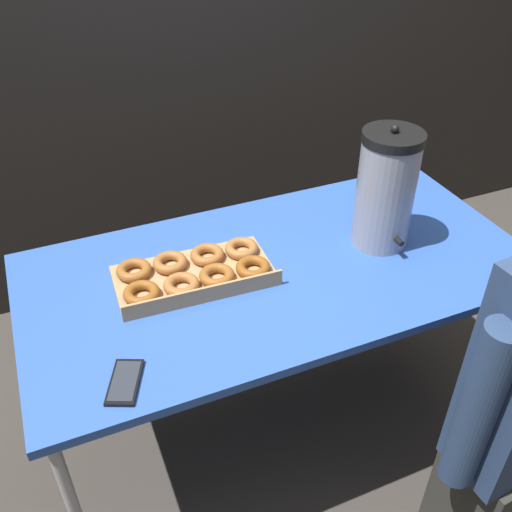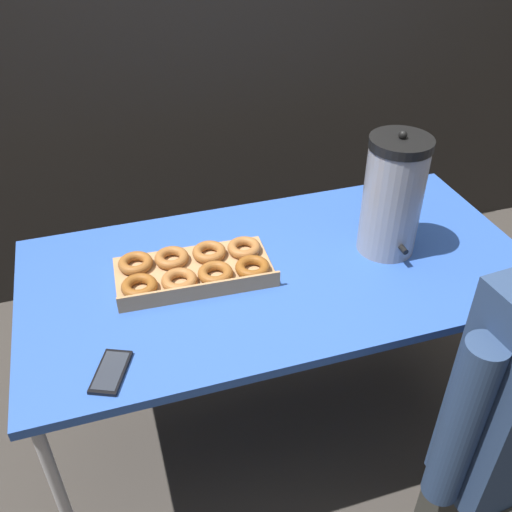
# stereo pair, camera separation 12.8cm
# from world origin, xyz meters

# --- Properties ---
(ground_plane) EXTENTS (12.00, 12.00, 0.00)m
(ground_plane) POSITION_xyz_m (0.00, 0.00, 0.00)
(ground_plane) COLOR #3D3833
(folding_table) EXTENTS (1.53, 0.76, 0.77)m
(folding_table) POSITION_xyz_m (0.00, 0.00, 0.72)
(folding_table) COLOR #2D56B2
(folding_table) RESTS_ON ground
(donut_box) EXTENTS (0.47, 0.26, 0.05)m
(donut_box) POSITION_xyz_m (-0.25, 0.04, 0.79)
(donut_box) COLOR tan
(donut_box) RESTS_ON folding_table
(coffee_urn) EXTENTS (0.18, 0.21, 0.40)m
(coffee_urn) POSITION_xyz_m (0.35, -0.00, 0.95)
(coffee_urn) COLOR #939399
(coffee_urn) RESTS_ON folding_table
(cell_phone) EXTENTS (0.12, 0.16, 0.01)m
(cell_phone) POSITION_xyz_m (-0.53, -0.27, 0.77)
(cell_phone) COLOR black
(cell_phone) RESTS_ON folding_table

